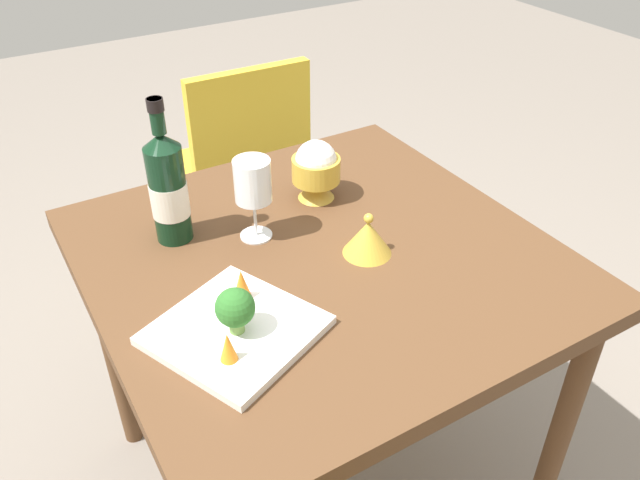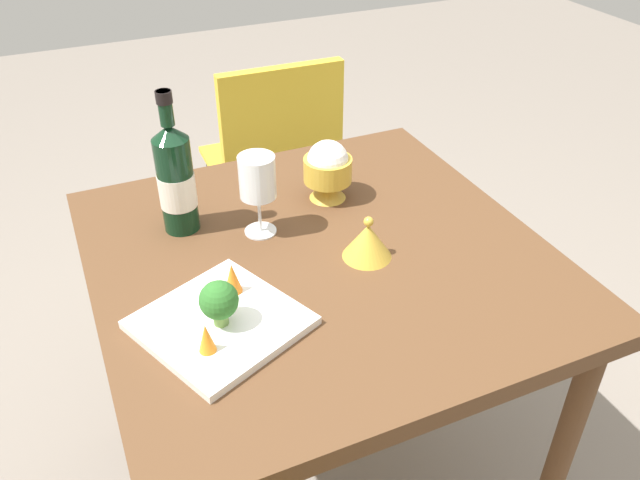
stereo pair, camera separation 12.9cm
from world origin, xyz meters
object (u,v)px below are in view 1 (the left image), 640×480
(chair_near_window, at_px, (244,156))
(wine_bottle, at_px, (168,188))
(rice_bowl_lid, at_px, (368,237))
(carrot_garnish_left, at_px, (228,347))
(rice_bowl, at_px, (316,169))
(wine_glass, at_px, (253,183))
(broccoli_floret, at_px, (235,308))
(serving_plate, at_px, (236,330))
(carrot_garnish_right, at_px, (242,284))

(chair_near_window, distance_m, wine_bottle, 0.87)
(rice_bowl_lid, xyz_separation_m, carrot_garnish_left, (-0.15, 0.37, 0.01))
(wine_bottle, xyz_separation_m, rice_bowl, (-0.01, -0.34, -0.05))
(wine_glass, xyz_separation_m, broccoli_floret, (-0.26, 0.16, -0.06))
(wine_bottle, distance_m, serving_plate, 0.35)
(broccoli_floret, bearing_deg, wine_glass, -31.98)
(chair_near_window, relative_size, rice_bowl, 6.00)
(carrot_garnish_right, bearing_deg, rice_bowl, -49.94)
(chair_near_window, relative_size, wine_glass, 4.75)
(rice_bowl_lid, relative_size, serving_plate, 0.30)
(wine_glass, distance_m, rice_bowl_lid, 0.25)
(wine_bottle, relative_size, wine_glass, 1.73)
(rice_bowl, bearing_deg, wine_bottle, 88.07)
(wine_glass, bearing_deg, wine_bottle, 60.56)
(wine_bottle, distance_m, carrot_garnish_left, 0.41)
(chair_near_window, xyz_separation_m, broccoli_floret, (-1.00, 0.47, 0.29))
(wine_bottle, bearing_deg, broccoli_floret, 177.47)
(rice_bowl, distance_m, rice_bowl_lid, 0.24)
(serving_plate, xyz_separation_m, carrot_garnish_right, (0.07, -0.04, 0.04))
(wine_glass, bearing_deg, carrot_garnish_left, 147.34)
(broccoli_floret, distance_m, carrot_garnish_right, 0.09)
(rice_bowl_lid, height_order, serving_plate, rice_bowl_lid)
(rice_bowl, bearing_deg, wine_glass, 110.86)
(broccoli_floret, bearing_deg, carrot_garnish_right, -31.21)
(rice_bowl, bearing_deg, carrot_garnish_left, 134.72)
(chair_near_window, bearing_deg, wine_glass, -111.12)
(wine_glass, xyz_separation_m, carrot_garnish_right, (-0.19, 0.12, -0.08))
(wine_glass, relative_size, carrot_garnish_left, 3.27)
(wine_glass, relative_size, broccoli_floret, 2.09)
(chair_near_window, height_order, broccoli_floret, broccoli_floret)
(chair_near_window, bearing_deg, rice_bowl_lid, -97.37)
(wine_glass, height_order, broccoli_floret, wine_glass)
(rice_bowl, xyz_separation_m, carrot_garnish_left, (-0.39, 0.39, -0.03))
(rice_bowl_lid, bearing_deg, rice_bowl, -5.21)
(chair_near_window, height_order, rice_bowl_lid, chair_near_window)
(rice_bowl, relative_size, rice_bowl_lid, 1.42)
(wine_glass, xyz_separation_m, rice_bowl_lid, (-0.17, -0.17, -0.09))
(broccoli_floret, relative_size, carrot_garnish_left, 1.57)
(wine_bottle, distance_m, rice_bowl_lid, 0.41)
(chair_near_window, relative_size, carrot_garnish_right, 13.95)
(wine_glass, relative_size, serving_plate, 0.55)
(carrot_garnish_right, bearing_deg, rice_bowl_lid, -86.62)
(chair_near_window, bearing_deg, carrot_garnish_left, -114.40)
(wine_glass, height_order, rice_bowl_lid, wine_glass)
(chair_near_window, height_order, carrot_garnish_right, chair_near_window)
(serving_plate, xyz_separation_m, carrot_garnish_left, (-0.07, 0.04, 0.04))
(wine_bottle, height_order, rice_bowl, wine_bottle)
(serving_plate, relative_size, carrot_garnish_right, 5.39)
(rice_bowl, height_order, serving_plate, rice_bowl)
(chair_near_window, distance_m, serving_plate, 1.12)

